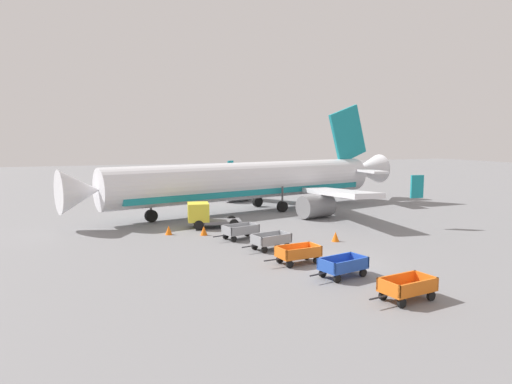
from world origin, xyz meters
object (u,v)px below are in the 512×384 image
baggage_cart_third_in_row (298,254)px  baggage_cart_far_end (240,231)px  service_truck_beside_carts (204,215)px  baggage_cart_nearest (407,288)px  baggage_cart_second_in_row (343,266)px  airplane (258,181)px  traffic_cone_mid_apron (169,230)px  traffic_cone_near_plane (204,231)px  baggage_cart_fourth_in_row (271,241)px  traffic_cone_by_carts (336,237)px

baggage_cart_third_in_row → baggage_cart_far_end: bearing=97.9°
service_truck_beside_carts → baggage_cart_far_end: bearing=-74.5°
baggage_cart_nearest → baggage_cart_third_in_row: same height
baggage_cart_second_in_row → baggage_cart_far_end: bearing=101.1°
baggage_cart_nearest → baggage_cart_far_end: size_ratio=1.00×
airplane → traffic_cone_mid_apron: airplane is taller
baggage_cart_nearest → traffic_cone_near_plane: size_ratio=5.02×
baggage_cart_second_in_row → baggage_cart_fourth_in_row: 7.13m
baggage_cart_second_in_row → baggage_cart_fourth_in_row: (-1.24, 7.02, 0.00)m
airplane → service_truck_beside_carts: (-7.47, -6.97, -1.95)m
service_truck_beside_carts → traffic_cone_by_carts: service_truck_beside_carts is taller
traffic_cone_by_carts → airplane: bearing=90.4°
baggage_cart_nearest → traffic_cone_near_plane: baggage_cart_nearest is taller
baggage_cart_second_in_row → traffic_cone_mid_apron: (-6.79, 14.17, -0.25)m
traffic_cone_near_plane → baggage_cart_third_in_row: bearing=-71.7°
baggage_cart_second_in_row → baggage_cart_third_in_row: size_ratio=1.00×
baggage_cart_second_in_row → traffic_cone_by_carts: bearing=61.9°
baggage_cart_third_in_row → traffic_cone_near_plane: 10.30m
baggage_cart_nearest → traffic_cone_mid_apron: baggage_cart_nearest is taller
airplane → baggage_cart_fourth_in_row: 16.81m
baggage_cart_third_in_row → baggage_cart_fourth_in_row: same height
service_truck_beside_carts → traffic_cone_by_carts: 11.25m
baggage_cart_third_in_row → service_truck_beside_carts: bearing=101.0°
baggage_cart_nearest → baggage_cart_second_in_row: same height
airplane → baggage_cart_second_in_row: (-3.93, -22.82, -2.45)m
service_truck_beside_carts → airplane: bearing=43.0°
baggage_cart_third_in_row → baggage_cart_far_end: same height
baggage_cart_second_in_row → traffic_cone_by_carts: (4.04, 7.57, -0.25)m
baggage_cart_fourth_in_row → traffic_cone_by_carts: baggage_cart_fourth_in_row is taller
baggage_cart_second_in_row → service_truck_beside_carts: service_truck_beside_carts is taller
baggage_cart_far_end → traffic_cone_mid_apron: 5.79m
baggage_cart_far_end → baggage_cart_nearest: bearing=-78.7°
traffic_cone_by_carts → baggage_cart_fourth_in_row: bearing=-174.1°
traffic_cone_near_plane → traffic_cone_mid_apron: traffic_cone_near_plane is taller
baggage_cart_fourth_in_row → traffic_cone_near_plane: baggage_cart_fourth_in_row is taller
baggage_cart_fourth_in_row → baggage_cart_nearest: bearing=-79.3°
baggage_cart_far_end → baggage_cart_second_in_row: bearing=-78.9°
baggage_cart_third_in_row → traffic_cone_by_carts: baggage_cart_third_in_row is taller
baggage_cart_second_in_row → traffic_cone_near_plane: bearing=108.3°
service_truck_beside_carts → baggage_cart_third_in_row: bearing=-79.0°
baggage_cart_third_in_row → service_truck_beside_carts: service_truck_beside_carts is taller
baggage_cart_second_in_row → traffic_cone_mid_apron: 15.72m
airplane → baggage_cart_fourth_in_row: (-5.18, -15.80, -2.45)m
baggage_cart_fourth_in_row → traffic_cone_by_carts: size_ratio=5.08×
baggage_cart_fourth_in_row → traffic_cone_near_plane: (-3.06, 6.00, -0.24)m
baggage_cart_far_end → service_truck_beside_carts: (-1.42, 5.09, 0.50)m
baggage_cart_far_end → traffic_cone_mid_apron: bearing=143.9°
baggage_cart_second_in_row → baggage_cart_fourth_in_row: bearing=100.0°
airplane → service_truck_beside_carts: bearing=-137.0°
baggage_cart_nearest → baggage_cart_far_end: 15.18m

